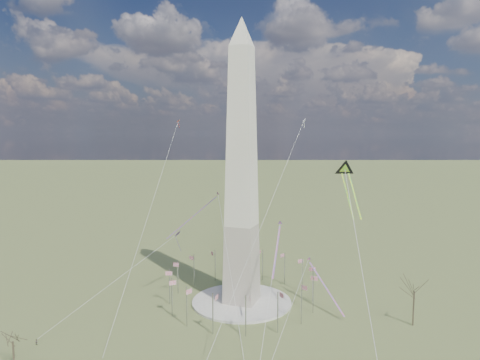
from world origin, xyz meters
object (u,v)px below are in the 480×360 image
(person_west, at_px, (37,342))
(kite_delta_black, at_px, (345,172))
(washington_monument, at_px, (242,171))
(tree_near, at_px, (414,289))

(person_west, height_order, kite_delta_black, kite_delta_black)
(washington_monument, bearing_deg, tree_near, 1.41)
(person_west, xyz_separation_m, kite_delta_black, (80.92, 52.98, 47.71))
(kite_delta_black, bearing_deg, person_west, 14.27)
(tree_near, height_order, person_west, tree_near)
(person_west, bearing_deg, kite_delta_black, -150.24)
(washington_monument, xyz_separation_m, kite_delta_black, (35.32, 3.19, 0.61))
(washington_monument, height_order, tree_near, washington_monument)
(tree_near, distance_m, kite_delta_black, 42.86)
(washington_monument, xyz_separation_m, tree_near, (57.87, 1.42, -35.80))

